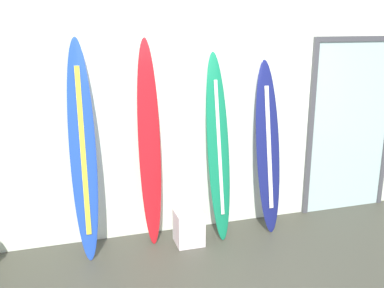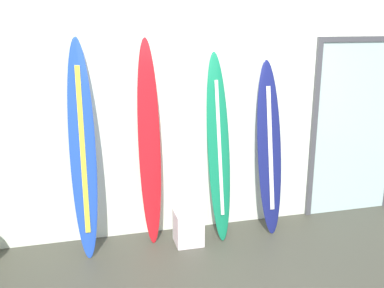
{
  "view_description": "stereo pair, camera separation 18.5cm",
  "coord_description": "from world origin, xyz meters",
  "px_view_note": "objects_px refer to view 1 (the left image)",
  "views": [
    {
      "loc": [
        -1.52,
        -3.44,
        2.37
      ],
      "look_at": [
        -0.18,
        0.95,
        1.1
      ],
      "focal_mm": 41.59,
      "sensor_mm": 36.0,
      "label": 1
    },
    {
      "loc": [
        -1.34,
        -3.49,
        2.37
      ],
      "look_at": [
        -0.18,
        0.95,
        1.1
      ],
      "focal_mm": 41.59,
      "sensor_mm": 36.0,
      "label": 2
    }
  ],
  "objects_px": {
    "surfboard_emerald": "(218,149)",
    "glass_door": "(350,123)",
    "display_block_left": "(189,227)",
    "surfboard_navy": "(268,149)",
    "surfboard_crimson": "(149,146)",
    "surfboard_cobalt": "(83,151)"
  },
  "relations": [
    {
      "from": "surfboard_emerald",
      "to": "glass_door",
      "type": "bearing_deg",
      "value": 7.13
    },
    {
      "from": "display_block_left",
      "to": "glass_door",
      "type": "bearing_deg",
      "value": 8.99
    },
    {
      "from": "surfboard_navy",
      "to": "display_block_left",
      "type": "relative_size",
      "value": 5.29
    },
    {
      "from": "display_block_left",
      "to": "surfboard_navy",
      "type": "bearing_deg",
      "value": 7.61
    },
    {
      "from": "glass_door",
      "to": "surfboard_navy",
      "type": "bearing_deg",
      "value": -169.92
    },
    {
      "from": "display_block_left",
      "to": "surfboard_crimson",
      "type": "bearing_deg",
      "value": 151.8
    },
    {
      "from": "surfboard_crimson",
      "to": "surfboard_navy",
      "type": "distance_m",
      "value": 1.36
    },
    {
      "from": "display_block_left",
      "to": "glass_door",
      "type": "relative_size",
      "value": 0.17
    },
    {
      "from": "surfboard_cobalt",
      "to": "surfboard_crimson",
      "type": "distance_m",
      "value": 0.7
    },
    {
      "from": "surfboard_emerald",
      "to": "glass_door",
      "type": "height_order",
      "value": "glass_door"
    },
    {
      "from": "surfboard_emerald",
      "to": "display_block_left",
      "type": "distance_m",
      "value": 0.92
    },
    {
      "from": "surfboard_emerald",
      "to": "surfboard_navy",
      "type": "xyz_separation_m",
      "value": [
        0.61,
        0.01,
        -0.05
      ]
    },
    {
      "from": "surfboard_emerald",
      "to": "glass_door",
      "type": "relative_size",
      "value": 0.94
    },
    {
      "from": "surfboard_cobalt",
      "to": "glass_door",
      "type": "relative_size",
      "value": 1.01
    },
    {
      "from": "surfboard_cobalt",
      "to": "surfboard_navy",
      "type": "height_order",
      "value": "surfboard_cobalt"
    },
    {
      "from": "surfboard_emerald",
      "to": "surfboard_navy",
      "type": "distance_m",
      "value": 0.61
    },
    {
      "from": "surfboard_cobalt",
      "to": "glass_door",
      "type": "bearing_deg",
      "value": 4.09
    },
    {
      "from": "surfboard_navy",
      "to": "glass_door",
      "type": "distance_m",
      "value": 1.26
    },
    {
      "from": "surfboard_emerald",
      "to": "surfboard_cobalt",
      "type": "bearing_deg",
      "value": -179.82
    },
    {
      "from": "display_block_left",
      "to": "glass_door",
      "type": "distance_m",
      "value": 2.43
    },
    {
      "from": "surfboard_navy",
      "to": "glass_door",
      "type": "xyz_separation_m",
      "value": [
        1.23,
        0.22,
        0.17
      ]
    },
    {
      "from": "glass_door",
      "to": "surfboard_emerald",
      "type": "bearing_deg",
      "value": -172.87
    }
  ]
}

